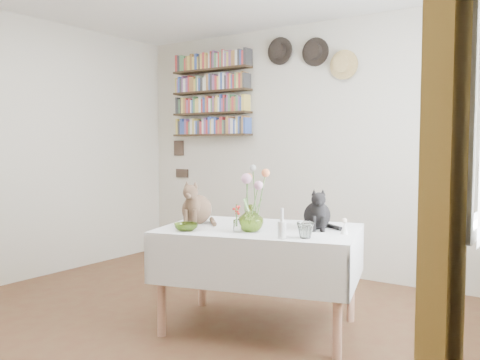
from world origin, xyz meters
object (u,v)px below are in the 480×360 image
Objects in this scene: dining_table at (260,253)px; flower_vase at (251,218)px; black_cat at (317,208)px; bookshelf_unit at (211,95)px; tabby_cat at (197,202)px.

flower_vase is (0.03, -0.16, 0.27)m from dining_table.
dining_table is at bearing 177.08° from black_cat.
black_cat is at bearing -35.18° from bookshelf_unit.
tabby_cat is (-0.48, -0.11, 0.34)m from dining_table.
dining_table is 0.59m from tabby_cat.
black_cat reaches higher than flower_vase.
dining_table is at bearing -43.98° from bookshelf_unit.
flower_vase is 2.62m from bookshelf_unit.
flower_vase is at bearing -23.99° from tabby_cat.
black_cat is 1.60× the size of flower_vase.
dining_table is 2.62m from bookshelf_unit.
bookshelf_unit is (-1.98, 1.40, 0.98)m from black_cat.
bookshelf_unit reaches higher than tabby_cat.
flower_vase is at bearing -79.80° from dining_table.
dining_table is 0.31m from flower_vase.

